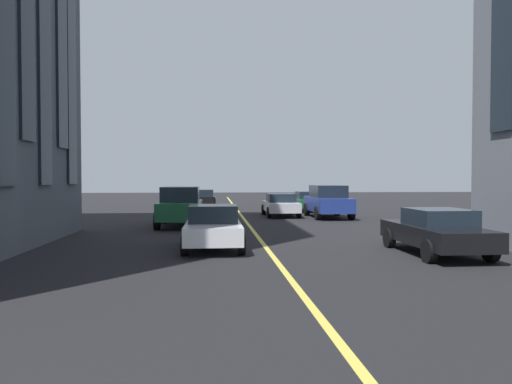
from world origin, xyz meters
The scene contains 8 objects.
lane_centre_line centered at (20.00, 0.00, 0.00)m, with size 80.00×0.16×0.01m.
car_black_parked_b centered at (40.50, 2.51, 0.70)m, with size 4.40×1.95×1.37m.
car_white_mid centered at (29.83, -2.31, 0.70)m, with size 4.40×1.95×1.37m.
car_green_near centered at (34.24, -4.90, 0.70)m, with size 4.40×1.95×1.37m.
car_white_parked_a centered at (16.85, 1.73, 0.70)m, with size 3.90×1.89×1.40m.
car_blue_far centered at (28.52, -4.90, 0.97)m, with size 4.70×2.14×1.88m.
car_green_trailing centered at (24.38, 3.27, 0.97)m, with size 4.70×2.14×1.88m.
car_black_oncoming centered at (15.06, -4.90, 0.70)m, with size 4.40×1.95×1.37m.
Camera 1 is at (1.45, 1.72, 2.26)m, focal length 33.41 mm.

